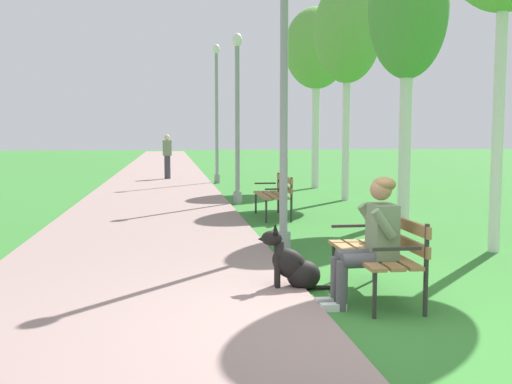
# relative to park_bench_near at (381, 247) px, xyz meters

# --- Properties ---
(ground_plane) EXTENTS (120.00, 120.00, 0.00)m
(ground_plane) POSITION_rel_park_bench_near_xyz_m (-0.47, -0.95, -0.51)
(ground_plane) COLOR #33752D
(paved_path) EXTENTS (3.56, 60.00, 0.04)m
(paved_path) POSITION_rel_park_bench_near_xyz_m (-2.49, 23.05, -0.49)
(paved_path) COLOR gray
(paved_path) RESTS_ON ground
(park_bench_near) EXTENTS (0.55, 1.50, 0.85)m
(park_bench_near) POSITION_rel_park_bench_near_xyz_m (0.00, 0.00, 0.00)
(park_bench_near) COLOR olive
(park_bench_near) RESTS_ON ground
(park_bench_mid) EXTENTS (0.55, 1.50, 0.85)m
(park_bench_mid) POSITION_rel_park_bench_near_xyz_m (-0.02, 6.00, 0.00)
(park_bench_mid) COLOR olive
(park_bench_mid) RESTS_ON ground
(person_seated_on_near_bench) EXTENTS (0.74, 0.49, 1.25)m
(person_seated_on_near_bench) POSITION_rel_park_bench_near_xyz_m (-0.21, -0.30, 0.17)
(person_seated_on_near_bench) COLOR #4C4C51
(person_seated_on_near_bench) RESTS_ON ground
(dog_black) EXTENTS (0.83, 0.32, 0.71)m
(dog_black) POSITION_rel_park_bench_near_xyz_m (-0.81, 0.40, -0.25)
(dog_black) COLOR black
(dog_black) RESTS_ON ground
(lamp_post_near) EXTENTS (0.24, 0.24, 4.20)m
(lamp_post_near) POSITION_rel_park_bench_near_xyz_m (-0.55, 2.35, 1.66)
(lamp_post_near) COLOR gray
(lamp_post_near) RESTS_ON ground
(lamp_post_mid) EXTENTS (0.24, 0.24, 3.99)m
(lamp_post_mid) POSITION_rel_park_bench_near_xyz_m (-0.51, 8.41, 1.56)
(lamp_post_mid) COLOR gray
(lamp_post_mid) RESTS_ON ground
(lamp_post_far) EXTENTS (0.24, 0.24, 4.64)m
(lamp_post_far) POSITION_rel_park_bench_near_xyz_m (-0.51, 14.62, 1.88)
(lamp_post_far) COLOR gray
(lamp_post_far) RESTS_ON ground
(birch_tree_third) EXTENTS (1.48, 1.55, 5.30)m
(birch_tree_third) POSITION_rel_park_bench_near_xyz_m (2.36, 5.26, 3.42)
(birch_tree_third) COLOR silver
(birch_tree_third) RESTS_ON ground
(birch_tree_fourth) EXTENTS (1.65, 1.79, 5.44)m
(birch_tree_fourth) POSITION_rel_park_bench_near_xyz_m (2.28, 8.90, 3.63)
(birch_tree_fourth) COLOR silver
(birch_tree_fourth) RESTS_ON ground
(birch_tree_fifth) EXTENTS (1.94, 1.78, 5.50)m
(birch_tree_fifth) POSITION_rel_park_bench_near_xyz_m (2.36, 12.43, 3.70)
(birch_tree_fifth) COLOR silver
(birch_tree_fifth) RESTS_ON ground
(pedestrian_distant) EXTENTS (0.32, 0.22, 1.65)m
(pedestrian_distant) POSITION_rel_park_bench_near_xyz_m (-2.18, 16.48, 0.33)
(pedestrian_distant) COLOR #383842
(pedestrian_distant) RESTS_ON ground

